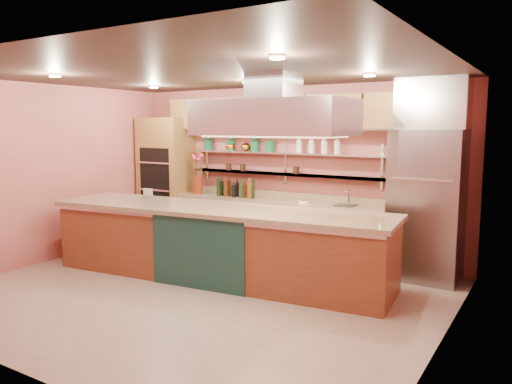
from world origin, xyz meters
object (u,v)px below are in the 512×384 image
Objects in this scene: island at (218,243)px; kitchen_scale at (305,200)px; copper_kettle at (246,147)px; refrigerator at (427,205)px; flower_vase at (198,185)px; green_canister at (270,146)px.

island is 31.80× the size of kitchen_scale.
kitchen_scale is at bearing -9.98° from copper_kettle.
kitchen_scale is (-1.88, 0.01, -0.08)m from refrigerator.
island is at bearing -135.83° from kitchen_scale.
kitchen_scale is 0.85× the size of copper_kettle.
copper_kettle reaches higher than kitchen_scale.
flower_vase is at bearing -166.18° from copper_kettle.
kitchen_scale is at bearing 62.01° from island.
island is at bearing -69.78° from copper_kettle.
flower_vase is 1.71× the size of green_canister.
kitchen_scale is (2.14, 0.00, -0.12)m from flower_vase.
island is 2.24m from copper_kettle.
kitchen_scale is 1.51m from copper_kettle.
copper_kettle is (-1.25, 0.22, 0.81)m from kitchen_scale.
island reaches higher than kitchen_scale.
flower_vase is at bearing 179.86° from refrigerator.
copper_kettle is 0.97× the size of green_canister.
green_canister reaches higher than copper_kettle.
green_canister is (1.38, 0.22, 0.72)m from flower_vase.
flower_vase is 2.07× the size of kitchen_scale.
refrigerator is 0.43× the size of island.
flower_vase is at bearing 129.46° from island.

